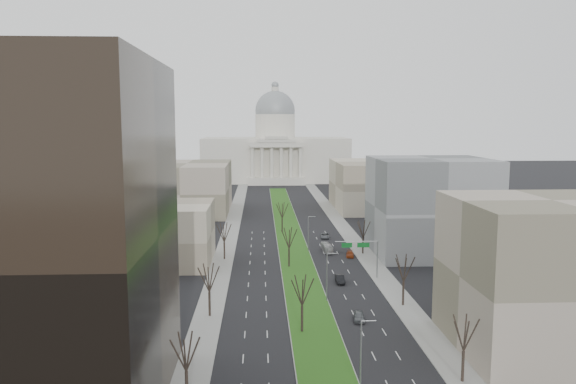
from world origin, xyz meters
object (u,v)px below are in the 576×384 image
object	(u,v)px
car_black	(340,279)
box_van	(327,248)
car_grey_far	(325,236)
car_grey_near	(359,316)
car_red	(350,254)

from	to	relation	value
car_black	box_van	distance (m)	27.69
car_black	car_grey_far	xyz separation A→B (m)	(2.07, 44.52, -0.10)
car_grey_near	car_grey_far	bearing A→B (deg)	95.97
car_grey_near	car_black	xyz separation A→B (m)	(-0.04, 22.19, 0.06)
car_grey_near	box_van	bearing A→B (deg)	97.06
car_grey_near	car_grey_far	distance (m)	66.74
car_grey_near	car_red	size ratio (longest dim) A/B	0.97
car_red	car_black	bearing A→B (deg)	-95.52
box_van	car_grey_far	bearing A→B (deg)	81.11
car_black	car_red	distance (m)	22.92
car_black	car_red	size ratio (longest dim) A/B	1.08
car_black	car_grey_near	bearing A→B (deg)	-88.83
car_black	car_red	world-z (taller)	car_black
car_black	box_van	bearing A→B (deg)	89.81
car_red	car_grey_far	bearing A→B (deg)	107.82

